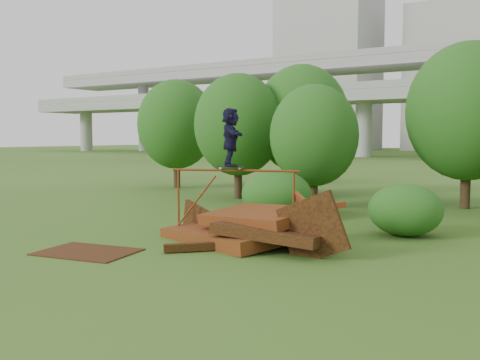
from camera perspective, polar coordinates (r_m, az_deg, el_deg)
The scene contains 15 objects.
ground at distance 12.01m, azimuth -1.92°, elevation -8.46°, with size 240.00×240.00×0.00m, color #2D5116.
scrap_pile at distance 13.60m, azimuth 1.05°, elevation -5.21°, with size 5.58×3.70×1.81m.
grind_rail at distance 14.42m, azimuth -0.58°, elevation -0.68°, with size 3.34×1.21×1.85m.
skateboard at distance 14.40m, azimuth -1.01°, elevation 1.42°, with size 0.77×0.44×0.08m.
skater at distance 14.38m, azimuth -1.01°, elevation 4.60°, with size 1.45×0.46×1.57m, color black.
flat_plate at distance 13.18m, azimuth -15.95°, elevation -7.39°, with size 2.20×1.57×0.03m, color #3C1F0D.
tree_0 at distance 23.42m, azimuth -0.20°, elevation 5.90°, with size 3.88×3.88×5.47m.
tree_1 at distance 24.61m, azimuth 6.57°, elevation 6.45°, with size 4.30×4.30×5.99m.
tree_2 at distance 20.22m, azimuth 7.90°, elevation 4.72°, with size 3.32×3.32×4.68m.
tree_3 at distance 21.86m, azimuth 23.14°, elevation 6.74°, with size 4.51×4.51×6.26m.
tree_6 at distance 28.57m, azimuth -6.80°, elevation 5.91°, with size 4.10×4.10×5.73m.
shrub_left at distance 17.66m, azimuth 3.91°, elevation -1.57°, with size 2.35×2.17×1.63m, color #1E5717.
shrub_right at distance 15.34m, azimuth 17.21°, elevation -3.07°, with size 2.03×1.86×1.44m, color #1E5717.
building_left at distance 114.72m, azimuth 9.49°, elevation 11.99°, with size 18.00×16.00×35.00m, color #9E9E99.
building_right at distance 114.48m, azimuth 21.23°, elevation 10.00°, with size 14.00×14.00×28.00m, color #9E9E99.
Camera 1 is at (6.61, -9.65, 2.72)m, focal length 40.00 mm.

